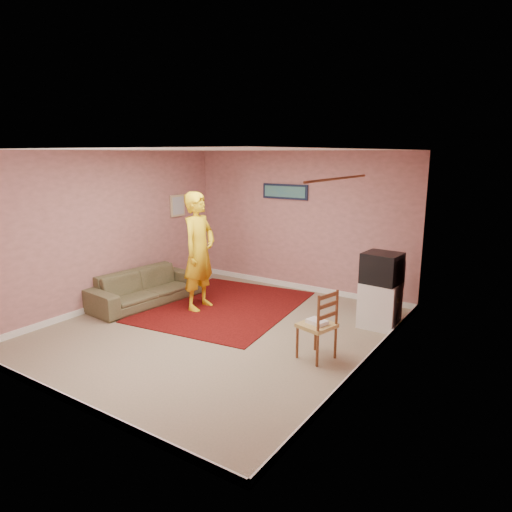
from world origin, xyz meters
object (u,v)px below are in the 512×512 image
Objects in this scene: crt_tv at (382,268)px; chair_a at (387,288)px; tv_cabinet at (380,305)px; sofa at (145,287)px; chair_b at (317,317)px; person at (199,251)px.

chair_a is (0.06, 0.13, -0.33)m from crt_tv.
tv_cabinet is 1.22× the size of crt_tv.
tv_cabinet is 3.93m from sofa.
person is (-2.48, 0.67, 0.42)m from chair_b.
tv_cabinet is at bearing -177.19° from chair_b.
person is (0.96, 0.33, 0.69)m from sofa.
crt_tv reaches higher than chair_a.
sofa is at bearing 103.90° from person.
chair_b is 0.25× the size of person.
chair_a is 1.67m from chair_b.
chair_a reaches higher than sofa.
chair_a is 1.04× the size of chair_b.
crt_tv is at bearing -177.00° from chair_b.
chair_b is at bearing -97.21° from crt_tv.
chair_a is at bearing 69.13° from tv_cabinet.
sofa is at bearing -162.82° from tv_cabinet.
crt_tv reaches higher than sofa.
person is at bearing -90.65° from chair_b.
person is (-2.79, -0.83, 0.63)m from tv_cabinet.
crt_tv is 0.36m from chair_a.
crt_tv is at bearing 175.67° from tv_cabinet.
chair_a is 0.26× the size of sofa.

